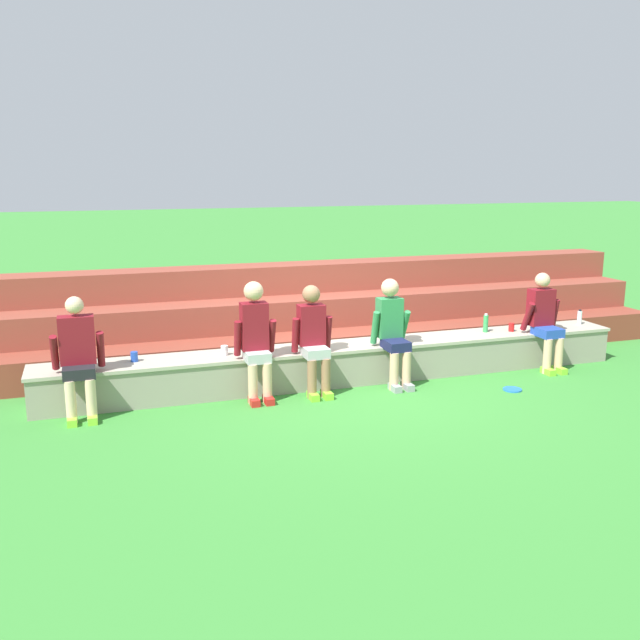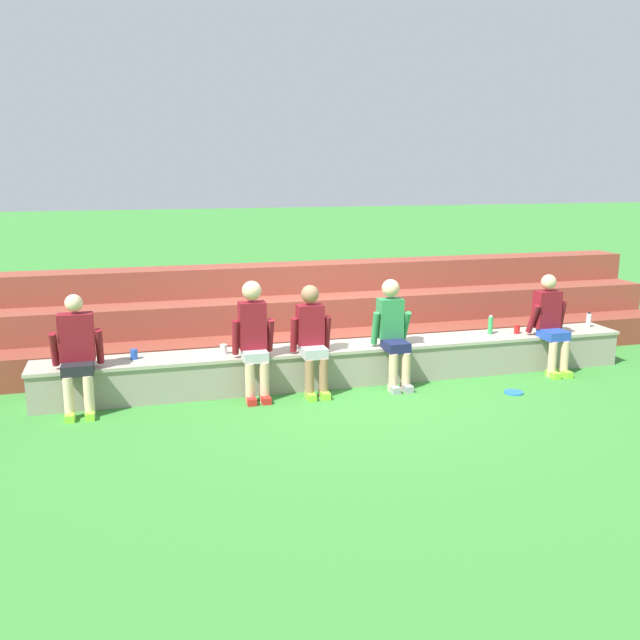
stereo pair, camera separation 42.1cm
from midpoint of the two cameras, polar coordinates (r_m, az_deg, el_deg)
name	(u,v)px [view 2 (the right image)]	position (r m, az deg, el deg)	size (l,w,h in m)	color
ground_plane	(355,388)	(8.72, 4.25, -5.55)	(80.00, 80.00, 0.00)	#388433
stone_seating_wall	(348,362)	(8.91, 3.65, -3.44)	(7.62, 0.62, 0.48)	gray
brick_bleachers	(314,318)	(10.37, 0.67, 0.17)	(10.72, 1.71, 1.26)	brown
person_far_left	(77,352)	(8.04, -17.83, -2.48)	(0.56, 0.53, 1.32)	beige
person_left_of_center	(254,337)	(8.16, -3.97, -1.37)	(0.49, 0.51, 1.39)	#DBAD89
person_center	(312,337)	(8.33, 0.79, -1.41)	(0.49, 0.55, 1.31)	#996B4C
person_right_of_center	(393,330)	(8.71, 7.36, -0.85)	(0.48, 0.62, 1.32)	#DBAD89
person_far_right	(551,322)	(9.77, 19.48, -0.15)	(0.51, 0.59, 1.30)	#DBAD89
water_bottle_center_gap	(589,320)	(10.57, 22.15, -0.02)	(0.06, 0.06, 0.22)	silver
water_bottle_near_left	(490,325)	(9.72, 14.96, -0.42)	(0.07, 0.07, 0.26)	green
plastic_cup_middle	(224,349)	(8.45, -6.47, -2.39)	(0.09, 0.09, 0.12)	white
plastic_cup_left_end	(134,354)	(8.41, -13.57, -2.74)	(0.08, 0.08, 0.12)	blue
plastic_cup_right_end	(517,329)	(9.85, 16.96, -0.75)	(0.08, 0.08, 0.11)	red
frisbee	(514,392)	(8.87, 16.85, -5.70)	(0.23, 0.23, 0.02)	blue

